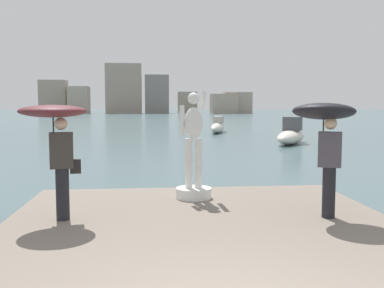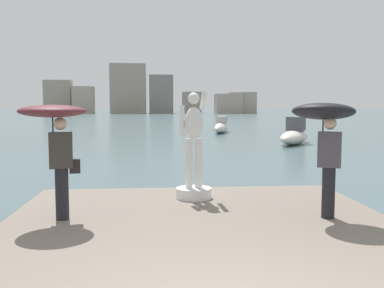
# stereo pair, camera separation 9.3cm
# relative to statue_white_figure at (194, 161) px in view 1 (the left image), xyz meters

# --- Properties ---
(ground_plane) EXTENTS (400.00, 400.00, 0.00)m
(ground_plane) POSITION_rel_statue_white_figure_xyz_m (-0.05, 34.37, -1.18)
(ground_plane) COLOR #4C666B
(pier) EXTENTS (6.58, 9.83, 0.40)m
(pier) POSITION_rel_statue_white_figure_xyz_m (-0.05, -3.71, -0.98)
(pier) COLOR slate
(pier) RESTS_ON ground
(statue_white_figure) EXTENTS (0.74, 0.93, 2.22)m
(statue_white_figure) POSITION_rel_statue_white_figure_xyz_m (0.00, 0.00, 0.00)
(statue_white_figure) COLOR white
(statue_white_figure) RESTS_ON pier
(onlooker_left) EXTENTS (1.29, 1.30, 1.95)m
(onlooker_left) POSITION_rel_statue_white_figure_xyz_m (-2.45, -1.52, 0.79)
(onlooker_left) COLOR black
(onlooker_left) RESTS_ON pier
(onlooker_right) EXTENTS (1.42, 1.43, 2.02)m
(onlooker_right) POSITION_rel_statue_white_figure_xyz_m (2.09, -1.75, 0.82)
(onlooker_right) COLOR black
(onlooker_right) RESTS_ON pier
(boat_far) EXTENTS (2.43, 5.64, 1.39)m
(boat_far) POSITION_rel_statue_white_figure_xyz_m (4.83, 27.97, -0.64)
(boat_far) COLOR silver
(boat_far) RESTS_ON ground
(boat_leftward) EXTENTS (3.51, 4.77, 1.62)m
(boat_leftward) POSITION_rel_statue_white_figure_xyz_m (7.57, 16.78, -0.63)
(boat_leftward) COLOR silver
(boat_leftward) RESTS_ON ground
(distant_skyline) EXTENTS (58.21, 12.88, 13.65)m
(distant_skyline) POSITION_rel_statue_white_figure_xyz_m (-2.87, 115.46, 3.66)
(distant_skyline) COLOR gray
(distant_skyline) RESTS_ON ground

